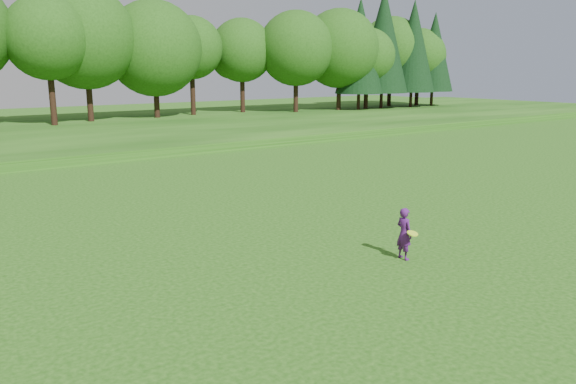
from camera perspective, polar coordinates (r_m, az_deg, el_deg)
ground at (r=16.74m, az=7.36°, el=-5.47°), size 140.00×140.00×0.00m
berm at (r=47.06m, az=-22.51°, el=5.60°), size 130.00×30.00×0.60m
walking_path at (r=33.76m, az=-16.67°, el=3.21°), size 130.00×1.60×0.04m
treeline at (r=50.80m, az=-24.39°, el=14.72°), size 104.00×7.00×15.00m
woman at (r=15.63m, az=11.73°, el=-4.15°), size 0.43×0.79×1.44m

